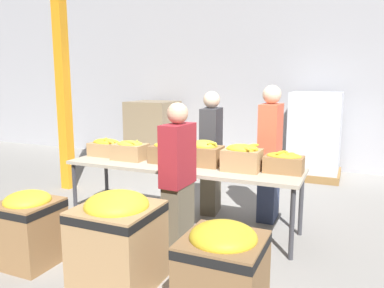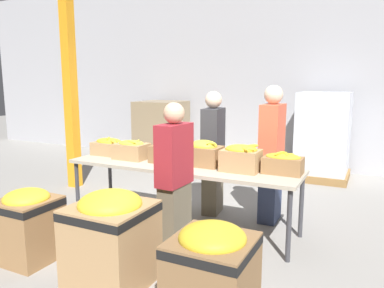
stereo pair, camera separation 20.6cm
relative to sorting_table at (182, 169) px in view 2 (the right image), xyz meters
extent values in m
plane|color=gray|center=(0.00, 0.00, -0.73)|extent=(30.00, 30.00, 0.00)
cube|color=#A8A8AD|center=(0.00, 3.82, 1.27)|extent=(16.00, 0.08, 4.00)
cube|color=#B2A893|center=(0.00, 0.00, 0.03)|extent=(2.81, 0.78, 0.04)
cylinder|color=#38383D|center=(-1.35, -0.33, -0.36)|extent=(0.05, 0.05, 0.74)
cylinder|color=#38383D|center=(1.35, -0.33, -0.36)|extent=(0.05, 0.05, 0.74)
cylinder|color=#38383D|center=(-1.35, 0.33, -0.36)|extent=(0.05, 0.05, 0.74)
cylinder|color=#38383D|center=(1.35, 0.33, -0.36)|extent=(0.05, 0.05, 0.74)
cube|color=tan|center=(-1.15, 0.09, 0.14)|extent=(0.41, 0.30, 0.17)
ellipsoid|color=gold|center=(-1.15, 0.09, 0.23)|extent=(0.38, 0.23, 0.10)
ellipsoid|color=gold|center=(-1.06, 0.03, 0.25)|extent=(0.19, 0.13, 0.04)
ellipsoid|color=gold|center=(-1.15, 0.08, 0.27)|extent=(0.12, 0.18, 0.04)
ellipsoid|color=gold|center=(-1.03, 0.09, 0.25)|extent=(0.17, 0.15, 0.05)
cube|color=tan|center=(-0.72, 0.00, 0.15)|extent=(0.41, 0.30, 0.20)
ellipsoid|color=gold|center=(-0.72, 0.00, 0.25)|extent=(0.33, 0.25, 0.07)
ellipsoid|color=gold|center=(-0.68, -0.06, 0.28)|extent=(0.21, 0.11, 0.05)
ellipsoid|color=gold|center=(-0.65, 0.05, 0.28)|extent=(0.10, 0.15, 0.04)
ellipsoid|color=gold|center=(-0.77, 0.00, 0.27)|extent=(0.18, 0.13, 0.05)
cube|color=olive|center=(-0.20, 0.02, 0.15)|extent=(0.41, 0.28, 0.21)
ellipsoid|color=yellow|center=(-0.20, 0.02, 0.26)|extent=(0.35, 0.25, 0.08)
ellipsoid|color=yellow|center=(-0.16, 0.03, 0.29)|extent=(0.15, 0.19, 0.05)
ellipsoid|color=yellow|center=(-0.31, 0.09, 0.28)|extent=(0.09, 0.16, 0.06)
ellipsoid|color=yellow|center=(-0.22, 0.00, 0.30)|extent=(0.17, 0.20, 0.05)
ellipsoid|color=yellow|center=(-0.25, 0.08, 0.30)|extent=(0.20, 0.08, 0.04)
cube|color=olive|center=(0.25, 0.07, 0.16)|extent=(0.41, 0.31, 0.23)
ellipsoid|color=gold|center=(0.25, 0.07, 0.29)|extent=(0.33, 0.28, 0.13)
ellipsoid|color=gold|center=(0.33, 0.05, 0.33)|extent=(0.09, 0.20, 0.05)
ellipsoid|color=gold|center=(0.34, 0.02, 0.33)|extent=(0.19, 0.07, 0.05)
cube|color=tan|center=(0.73, 0.00, 0.17)|extent=(0.41, 0.31, 0.24)
ellipsoid|color=gold|center=(0.73, 0.00, 0.29)|extent=(0.36, 0.27, 0.10)
ellipsoid|color=gold|center=(0.83, 0.07, 0.33)|extent=(0.13, 0.18, 0.04)
ellipsoid|color=gold|center=(0.78, -0.08, 0.32)|extent=(0.19, 0.18, 0.04)
ellipsoid|color=gold|center=(0.69, -0.02, 0.33)|extent=(0.14, 0.17, 0.04)
ellipsoid|color=gold|center=(0.83, -0.07, 0.31)|extent=(0.17, 0.05, 0.05)
cube|color=olive|center=(1.17, 0.09, 0.14)|extent=(0.41, 0.26, 0.18)
ellipsoid|color=gold|center=(1.17, 0.09, 0.23)|extent=(0.37, 0.23, 0.07)
ellipsoid|color=gold|center=(1.22, 0.09, 0.26)|extent=(0.15, 0.19, 0.05)
ellipsoid|color=gold|center=(1.20, 0.10, 0.26)|extent=(0.11, 0.17, 0.06)
ellipsoid|color=gold|center=(1.14, 0.07, 0.27)|extent=(0.10, 0.20, 0.04)
cube|color=#6B604C|center=(0.13, 0.64, -0.34)|extent=(0.25, 0.39, 0.77)
cube|color=#333338|center=(0.13, 0.64, 0.36)|extent=(0.27, 0.46, 0.64)
sphere|color=beige|center=(0.13, 0.64, 0.79)|extent=(0.22, 0.22, 0.22)
cube|color=#6B604C|center=(0.27, -0.67, -0.36)|extent=(0.21, 0.36, 0.74)
cube|color=maroon|center=(0.27, -0.67, 0.31)|extent=(0.23, 0.43, 0.61)
sphere|color=#DBAD89|center=(0.27, -0.67, 0.72)|extent=(0.21, 0.21, 0.21)
cube|color=#2D3856|center=(0.90, 0.69, -0.32)|extent=(0.22, 0.39, 0.81)
cube|color=#EA5B3D|center=(0.90, 0.69, 0.42)|extent=(0.23, 0.46, 0.67)
sphere|color=beige|center=(0.90, 0.69, 0.87)|extent=(0.23, 0.23, 0.23)
cube|color=olive|center=(-0.97, -1.41, -0.42)|extent=(0.52, 0.52, 0.63)
cube|color=black|center=(-0.97, -1.41, -0.16)|extent=(0.52, 0.52, 0.07)
ellipsoid|color=yellow|center=(-0.97, -1.41, -0.09)|extent=(0.44, 0.44, 0.18)
cube|color=tan|center=(0.05, -1.41, -0.37)|extent=(0.64, 0.64, 0.72)
cube|color=black|center=(0.05, -1.41, -0.07)|extent=(0.65, 0.65, 0.07)
ellipsoid|color=yellow|center=(0.05, -1.41, 0.00)|extent=(0.55, 0.55, 0.23)
cube|color=olive|center=(1.00, -1.41, -0.43)|extent=(0.60, 0.60, 0.60)
cube|color=black|center=(1.00, -1.41, -0.19)|extent=(0.61, 0.61, 0.07)
ellipsoid|color=gold|center=(1.00, -1.41, -0.12)|extent=(0.51, 0.51, 0.21)
cube|color=orange|center=(-2.46, 0.79, 1.27)|extent=(0.17, 0.17, 4.00)
cube|color=olive|center=(1.20, 3.14, -0.67)|extent=(0.95, 0.95, 0.13)
cube|color=silver|center=(1.20, 3.14, 0.12)|extent=(0.87, 0.87, 1.43)
cube|color=olive|center=(-2.14, 3.12, -0.67)|extent=(1.01, 1.01, 0.13)
cube|color=#897556|center=(-2.14, 3.12, 0.00)|extent=(0.93, 0.93, 1.20)
camera|label=1|loc=(1.84, -3.93, 1.03)|focal=35.00mm
camera|label=2|loc=(2.02, -3.84, 1.03)|focal=35.00mm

